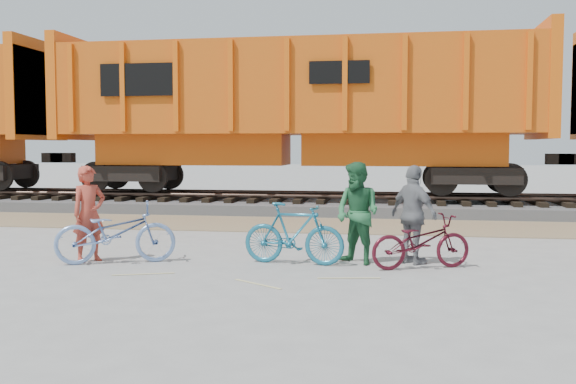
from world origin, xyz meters
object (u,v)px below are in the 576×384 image
Objects in this scene: bicycle_maroon at (421,242)px; person_woman at (414,215)px; bicycle_blue at (116,233)px; person_solo at (89,214)px; person_man at (358,213)px; bicycle_teal at (294,234)px; hopper_car_center at (296,108)px.

person_woman is at bearing -8.32° from bicycle_maroon.
bicycle_blue is 0.58m from person_solo.
person_man reaches higher than person_woman.
person_man is at bearing -103.97° from bicycle_blue.
person_solo is 4.36m from person_man.
bicycle_teal is at bearing 65.90° from bicycle_maroon.
hopper_car_center reaches higher than bicycle_blue.
hopper_car_center is at bearing -32.31° from bicycle_blue.
person_man is (4.34, 0.47, 0.03)m from person_solo.
bicycle_teal is 3.36m from person_solo.
person_woman is (-0.10, 0.40, 0.37)m from bicycle_maroon.
person_solo is at bearing -103.06° from hopper_car_center.
person_woman is (0.88, 0.14, -0.02)m from person_man.
bicycle_maroon is at bearing -84.62° from bicycle_teal.
bicycle_blue is (-1.56, -9.00, -2.51)m from hopper_car_center.
person_man is (2.27, -8.43, -2.19)m from hopper_car_center.
bicycle_blue is 1.20× the size of person_woman.
person_solo is 0.99× the size of person_woman.
person_man is 0.90m from person_woman.
bicycle_teal is at bearing -81.60° from hopper_car_center.
bicycle_maroon is (3.26, -8.69, -2.59)m from hopper_car_center.
hopper_car_center reaches higher than person_woman.
person_woman is (1.88, 0.34, 0.30)m from bicycle_teal.
person_solo is (-0.50, 0.10, 0.28)m from bicycle_blue.
hopper_car_center reaches higher than bicycle_teal.
hopper_car_center is 9.63m from bicycle_maroon.
bicycle_blue is at bearing 104.60° from bicycle_teal.
person_solo reaches higher than bicycle_maroon.
bicycle_blue is at bearing -99.86° from hopper_car_center.
bicycle_blue reaches higher than bicycle_teal.
hopper_car_center is 9.08m from bicycle_teal.
bicycle_blue is 4.83m from bicycle_maroon.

